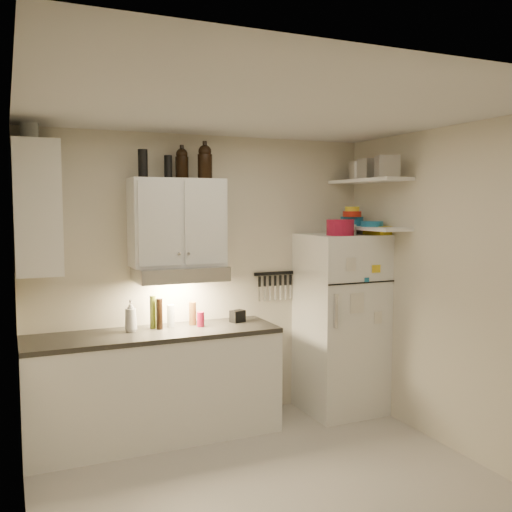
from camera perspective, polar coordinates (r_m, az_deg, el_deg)
name	(u,v)px	position (r m, az deg, el deg)	size (l,w,h in m)	color
floor	(275,491)	(4.29, 1.93, -22.41)	(3.20, 3.00, 0.02)	#BAB4AC
ceiling	(276,107)	(3.86, 2.05, 14.63)	(3.20, 3.00, 0.02)	silver
back_wall	(204,279)	(5.25, -5.19, -2.28)	(3.20, 0.02, 2.60)	beige
left_wall	(18,325)	(3.49, -22.71, -6.35)	(0.02, 3.00, 2.60)	beige
right_wall	(459,291)	(4.78, 19.68, -3.27)	(0.02, 3.00, 2.60)	beige
base_cabinet	(155,388)	(5.00, -10.08, -12.83)	(2.10, 0.60, 0.88)	white
countertop	(154,334)	(4.88, -10.17, -7.68)	(2.10, 0.62, 0.04)	#2C2A26
upper_cabinet	(177,222)	(4.95, -7.89, 3.35)	(0.80, 0.33, 0.75)	white
side_cabinet	(36,208)	(4.63, -21.10, 4.50)	(0.33, 0.55, 1.00)	white
range_hood	(180,273)	(4.92, -7.62, -1.74)	(0.76, 0.46, 0.12)	silver
fridge	(341,323)	(5.54, 8.46, -6.64)	(0.70, 0.68, 1.70)	white
shelf_hi	(369,181)	(5.43, 11.21, 7.40)	(0.30, 0.95, 0.03)	white
shelf_lo	(368,228)	(5.43, 11.13, 2.76)	(0.30, 0.95, 0.03)	white
knife_strip	(274,273)	(5.49, 1.84, -1.74)	(0.42, 0.02, 0.03)	black
dutch_oven	(340,227)	(5.22, 8.42, 2.85)	(0.25, 0.25, 0.15)	maroon
book_stack	(379,230)	(5.43, 12.17, 2.51)	(0.19, 0.23, 0.08)	yellow
spice_jar	(353,230)	(5.37, 9.72, 2.61)	(0.06, 0.06, 0.09)	silver
stock_pot	(361,171)	(5.65, 10.47, 8.36)	(0.25, 0.25, 0.18)	silver
tin_a	(370,169)	(5.33, 11.32, 8.56)	(0.18, 0.16, 0.18)	#AAAAAD
tin_b	(387,166)	(5.08, 12.98, 8.73)	(0.18, 0.18, 0.18)	#AAAAAD
bowl_teal	(352,221)	(5.59, 9.56, 3.45)	(0.22, 0.22, 0.09)	#1B6B98
bowl_orange	(352,214)	(5.52, 9.59, 4.16)	(0.18, 0.18, 0.05)	red
bowl_yellow	(352,209)	(5.52, 9.60, 4.66)	(0.14, 0.14, 0.04)	yellow
plates	(372,224)	(5.39, 11.53, 3.16)	(0.21, 0.21, 0.05)	#1B6B98
growler_a	(182,163)	(5.01, -7.42, 9.20)	(0.11, 0.11, 0.27)	black
growler_b	(205,161)	(4.97, -5.13, 9.41)	(0.13, 0.13, 0.30)	black
thermos_a	(168,167)	(4.95, -8.78, 8.81)	(0.07, 0.07, 0.20)	black
thermos_b	(143,163)	(4.86, -11.25, 9.06)	(0.08, 0.08, 0.23)	black
side_jar	(29,131)	(4.80, -21.74, 11.57)	(0.14, 0.14, 0.18)	silver
soap_bottle	(131,314)	(4.88, -12.42, -5.68)	(0.11, 0.12, 0.30)	white
pepper_mill	(193,313)	(5.08, -6.36, -5.73)	(0.06, 0.06, 0.20)	brown
oil_bottle	(153,312)	(4.97, -10.27, -5.54)	(0.05, 0.05, 0.28)	#576218
vinegar_bottle	(159,314)	(4.93, -9.63, -5.73)	(0.06, 0.06, 0.26)	black
clear_bottle	(171,316)	(5.02, -8.52, -5.93)	(0.06, 0.06, 0.19)	silver
red_jar	(201,319)	(5.00, -5.56, -6.31)	(0.06, 0.06, 0.13)	maroon
caddy	(237,316)	(5.18, -1.86, -6.03)	(0.12, 0.09, 0.11)	black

